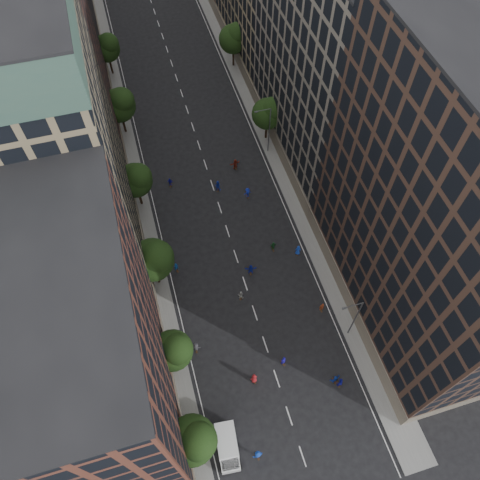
% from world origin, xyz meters
% --- Properties ---
extents(ground, '(240.00, 240.00, 0.00)m').
position_xyz_m(ground, '(0.00, 40.00, 0.00)').
color(ground, black).
rests_on(ground, ground).
extents(sidewalk_left, '(4.00, 105.00, 0.15)m').
position_xyz_m(sidewalk_left, '(-12.00, 47.50, 0.07)').
color(sidewalk_left, slate).
rests_on(sidewalk_left, ground).
extents(sidewalk_right, '(4.00, 105.00, 0.15)m').
position_xyz_m(sidewalk_right, '(12.00, 47.50, 0.07)').
color(sidewalk_right, slate).
rests_on(sidewalk_right, ground).
extents(bldg_left_a, '(14.00, 22.00, 30.00)m').
position_xyz_m(bldg_left_a, '(-19.00, 11.00, 15.00)').
color(bldg_left_a, brown).
rests_on(bldg_left_a, ground).
extents(bldg_left_b, '(14.00, 26.00, 34.00)m').
position_xyz_m(bldg_left_b, '(-19.00, 35.00, 17.00)').
color(bldg_left_b, '#857557').
rests_on(bldg_left_b, ground).
extents(bldg_left_c, '(14.00, 20.00, 28.00)m').
position_xyz_m(bldg_left_c, '(-19.00, 58.00, 14.00)').
color(bldg_left_c, brown).
rests_on(bldg_left_c, ground).
extents(bldg_right_a, '(14.00, 30.00, 36.00)m').
position_xyz_m(bldg_right_a, '(19.00, 15.00, 18.00)').
color(bldg_right_a, '#412C22').
rests_on(bldg_right_a, ground).
extents(bldg_right_b, '(14.00, 28.00, 33.00)m').
position_xyz_m(bldg_right_b, '(19.00, 44.00, 16.50)').
color(bldg_right_b, '#6E665B').
rests_on(bldg_right_b, ground).
extents(tree_left_0, '(5.20, 5.20, 8.83)m').
position_xyz_m(tree_left_0, '(-11.01, 3.85, 5.96)').
color(tree_left_0, black).
rests_on(tree_left_0, ground).
extents(tree_left_1, '(4.80, 4.80, 8.21)m').
position_xyz_m(tree_left_1, '(-11.02, 13.86, 5.55)').
color(tree_left_1, black).
rests_on(tree_left_1, ground).
extents(tree_left_2, '(5.60, 5.60, 9.45)m').
position_xyz_m(tree_left_2, '(-10.99, 25.83, 6.36)').
color(tree_left_2, black).
rests_on(tree_left_2, ground).
extents(tree_left_3, '(5.00, 5.00, 8.58)m').
position_xyz_m(tree_left_3, '(-11.02, 39.85, 5.82)').
color(tree_left_3, black).
rests_on(tree_left_3, ground).
extents(tree_left_4, '(5.40, 5.40, 9.08)m').
position_xyz_m(tree_left_4, '(-11.00, 55.84, 6.10)').
color(tree_left_4, black).
rests_on(tree_left_4, ground).
extents(tree_left_5, '(4.80, 4.80, 8.33)m').
position_xyz_m(tree_left_5, '(-11.02, 71.86, 5.68)').
color(tree_left_5, black).
rests_on(tree_left_5, ground).
extents(tree_right_a, '(5.00, 5.00, 8.39)m').
position_xyz_m(tree_right_a, '(11.38, 47.85, 5.63)').
color(tree_right_a, black).
rests_on(tree_right_a, ground).
extents(tree_right_b, '(5.20, 5.20, 8.83)m').
position_xyz_m(tree_right_b, '(11.39, 67.85, 5.96)').
color(tree_right_b, black).
rests_on(tree_right_b, ground).
extents(streetlamp_near, '(2.64, 0.22, 9.06)m').
position_xyz_m(streetlamp_near, '(10.37, 12.00, 5.17)').
color(streetlamp_near, '#595B60').
rests_on(streetlamp_near, ground).
extents(streetlamp_far, '(2.64, 0.22, 9.06)m').
position_xyz_m(streetlamp_far, '(10.37, 45.00, 5.17)').
color(streetlamp_far, '#595B60').
rests_on(streetlamp_far, ground).
extents(cargo_van, '(2.78, 5.13, 2.63)m').
position_xyz_m(cargo_van, '(-7.79, 3.12, 1.39)').
color(cargo_van, white).
rests_on(cargo_van, ground).
extents(skater_0, '(1.07, 0.84, 1.93)m').
position_xyz_m(skater_0, '(-8.12, 5.44, 0.96)').
color(skater_0, '#1426A6').
rests_on(skater_0, ground).
extents(skater_1, '(0.80, 0.64, 1.90)m').
position_xyz_m(skater_1, '(1.32, 10.59, 0.95)').
color(skater_1, '#1B139B').
rests_on(skater_1, ground).
extents(skater_2, '(0.88, 0.69, 1.80)m').
position_xyz_m(skater_2, '(6.88, 6.27, 0.90)').
color(skater_2, '#111291').
rests_on(skater_2, ground).
extents(skater_3, '(1.24, 0.80, 1.82)m').
position_xyz_m(skater_3, '(-4.82, 1.40, 0.91)').
color(skater_3, '#163DB4').
rests_on(skater_3, ground).
extents(skater_4, '(1.04, 0.58, 1.67)m').
position_xyz_m(skater_4, '(-8.50, 5.35, 0.83)').
color(skater_4, '#1525B1').
rests_on(skater_4, ground).
extents(skater_5, '(1.49, 0.72, 1.54)m').
position_xyz_m(skater_5, '(6.55, 6.78, 0.77)').
color(skater_5, navy).
rests_on(skater_5, ground).
extents(skater_6, '(1.00, 0.73, 1.88)m').
position_xyz_m(skater_6, '(-2.73, 9.54, 0.94)').
color(skater_6, '#A71B21').
rests_on(skater_6, ground).
extents(skater_7, '(0.64, 0.45, 1.66)m').
position_xyz_m(skater_7, '(8.50, 15.99, 0.83)').
color(skater_7, '#933418').
rests_on(skater_7, ground).
extents(skater_8, '(0.93, 0.85, 1.56)m').
position_xyz_m(skater_8, '(-1.17, 20.63, 0.78)').
color(skater_8, silver).
rests_on(skater_8, ground).
extents(skater_9, '(1.25, 0.87, 1.76)m').
position_xyz_m(skater_9, '(-8.50, 15.20, 0.88)').
color(skater_9, '#3B3A3E').
rests_on(skater_9, ground).
extents(skater_10, '(1.02, 0.44, 1.72)m').
position_xyz_m(skater_10, '(5.38, 26.67, 0.86)').
color(skater_10, '#1A5928').
rests_on(skater_10, ground).
extents(skater_11, '(1.74, 0.88, 1.80)m').
position_xyz_m(skater_11, '(1.21, 23.91, 0.90)').
color(skater_11, '#122093').
rests_on(skater_11, ground).
extents(skater_12, '(1.02, 0.88, 1.77)m').
position_xyz_m(skater_12, '(8.50, 25.01, 0.89)').
color(skater_12, '#173EBC').
rests_on(skater_12, ground).
extents(skater_13, '(0.72, 0.57, 1.72)m').
position_xyz_m(skater_13, '(-8.50, 27.14, 0.86)').
color(skater_13, '#114191').
rests_on(skater_13, ground).
extents(skater_14, '(1.14, 1.04, 1.92)m').
position_xyz_m(skater_14, '(0.61, 39.40, 0.96)').
color(skater_14, '#142BA9').
rests_on(skater_14, ground).
extents(skater_15, '(1.27, 0.84, 1.83)m').
position_xyz_m(skater_15, '(4.64, 36.82, 0.91)').
color(skater_15, '#1525AA').
rests_on(skater_15, ground).
extents(skater_16, '(1.01, 0.71, 1.59)m').
position_xyz_m(skater_16, '(-6.24, 42.25, 0.80)').
color(skater_16, '#1616B2').
rests_on(skater_16, ground).
extents(skater_17, '(1.80, 0.88, 1.86)m').
position_xyz_m(skater_17, '(4.44, 42.92, 0.93)').
color(skater_17, maroon).
rests_on(skater_17, ground).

